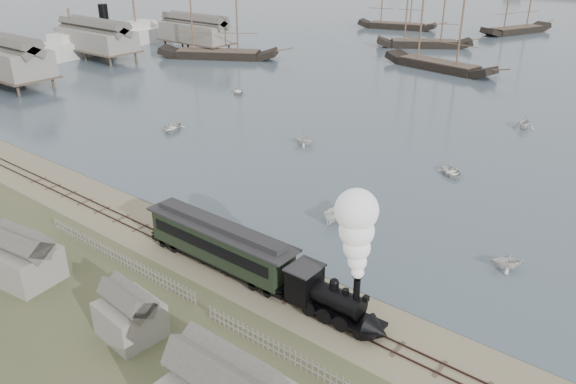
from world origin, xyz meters
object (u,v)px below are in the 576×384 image
Objects in this scene: locomotive at (348,269)px; beached_dinghy at (245,257)px; steamship at (105,27)px; passenger_coach at (220,243)px.

beached_dinghy is (-11.18, 1.83, -4.23)m from locomotive.
beached_dinghy is at bearing -126.83° from steamship.
passenger_coach is 4.22× the size of beached_dinghy.
steamship is (-101.81, 52.07, 0.60)m from locomotive.
passenger_coach reaches higher than beached_dinghy.
steamship reaches higher than locomotive.
locomotive is 12.44m from passenger_coach.
passenger_coach is at bearing -127.99° from steamship.
locomotive reaches higher than beached_dinghy.
steamship is at bearing 152.92° from locomotive.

